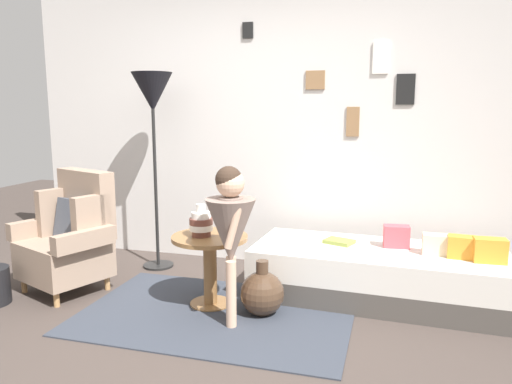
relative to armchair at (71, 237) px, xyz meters
The scene contains 15 objects.
ground_plane 1.62m from the armchair, 29.28° to the right, with size 12.00×12.00×0.00m, color #423833.
gallery_wall 2.00m from the armchair, 40.93° to the left, with size 4.80×0.12×2.60m.
rug 1.39m from the armchair, ahead, with size 1.93×1.28×0.01m, color #333842.
armchair is the anchor object (origin of this frame).
daybed 2.47m from the armchair, 10.88° to the left, with size 1.94×0.90×0.40m.
pillow_head 3.20m from the armchair, ahead, with size 0.22×0.12×0.17m, color orange.
pillow_mid 3.02m from the armchair, ahead, with size 0.19×0.12×0.16m, color orange.
pillow_back 2.87m from the armchair, ahead, with size 0.21×0.12×0.15m, color beige.
pillow_extra 2.61m from the armchair, 12.42° to the left, with size 0.19×0.12×0.17m, color #D64C56.
side_table 1.21m from the armchair, ahead, with size 0.57×0.57×0.54m.
vase_striped 1.18m from the armchair, ahead, with size 0.17×0.17×0.24m.
floor_lamp 1.37m from the armchair, 60.35° to the left, with size 0.36×0.36×1.79m.
person_child 1.52m from the armchair, 11.15° to the right, with size 0.34×0.34×1.10m.
book_on_daybed 2.18m from the armchair, 14.53° to the left, with size 0.22×0.16×0.03m, color olive.
demijohn_near 1.66m from the armchair, ahead, with size 0.32×0.32×0.40m.
Camera 1 is at (1.14, -2.52, 1.46)m, focal length 34.23 mm.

